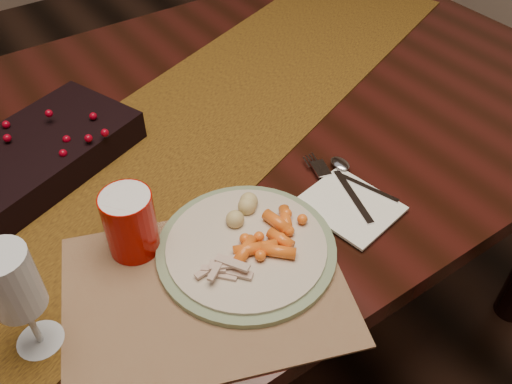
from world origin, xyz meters
TOP-DOWN VIEW (x-y plane):
  - floor at (0.00, 0.00)m, footprint 5.00×5.00m
  - dining_table at (0.00, 0.00)m, footprint 1.80×1.00m
  - table_runner at (-0.05, -0.04)m, footprint 1.82×1.00m
  - centerpiece at (-0.25, 0.05)m, footprint 0.41×0.31m
  - placemat_main at (-0.14, -0.33)m, footprint 0.47×0.41m
  - dinner_plate at (-0.05, -0.31)m, footprint 0.28×0.28m
  - baby_carrots at (-0.02, -0.33)m, footprint 0.11×0.10m
  - mashed_potatoes at (-0.02, -0.25)m, footprint 0.10×0.09m
  - turkey_shreds at (-0.10, -0.34)m, footprint 0.08×0.08m
  - napkin at (0.14, -0.33)m, footprint 0.15×0.17m
  - fork at (0.16, -0.30)m, footprint 0.07×0.17m
  - spoon at (0.19, -0.29)m, footprint 0.07×0.14m
  - red_cup at (-0.18, -0.21)m, footprint 0.08×0.08m
  - wine_glass at (-0.36, -0.28)m, footprint 0.08×0.08m

SIDE VIEW (x-z plane):
  - floor at x=0.00m, z-range 0.00..0.00m
  - dining_table at x=0.00m, z-range 0.00..0.75m
  - table_runner at x=-0.05m, z-range 0.75..0.75m
  - placemat_main at x=-0.14m, z-range 0.75..0.75m
  - napkin at x=0.14m, z-range 0.75..0.76m
  - spoon at x=0.19m, z-range 0.76..0.76m
  - fork at x=0.16m, z-range 0.76..0.76m
  - dinner_plate at x=-0.05m, z-range 0.75..0.77m
  - turkey_shreds at x=-0.10m, z-range 0.77..0.79m
  - baby_carrots at x=-0.02m, z-range 0.77..0.79m
  - centerpiece at x=-0.25m, z-range 0.75..0.83m
  - mashed_potatoes at x=-0.02m, z-range 0.77..0.81m
  - red_cup at x=-0.18m, z-range 0.75..0.86m
  - wine_glass at x=-0.36m, z-range 0.75..0.93m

